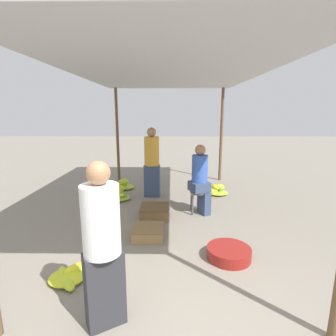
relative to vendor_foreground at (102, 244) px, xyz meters
The scene contains 16 objects.
canopy_post_back_left 5.43m from the vendor_foreground, 99.89° to the left, with size 0.08×0.08×2.59m, color brown.
canopy_post_back_right 5.72m from the vendor_foreground, 69.36° to the left, with size 0.08×0.08×2.59m, color brown.
canopy_tarp 3.21m from the vendor_foreground, 78.26° to the left, with size 3.34×5.87×0.04m, color #B2B2B7.
vendor_foreground is the anchor object (origin of this frame).
stool 3.04m from the vendor_foreground, 67.65° to the left, with size 0.34×0.34×0.44m.
vendor_seated 3.01m from the vendor_foreground, 67.26° to the left, with size 0.45×0.45×1.34m.
basin_black 1.92m from the vendor_foreground, 39.18° to the left, with size 0.59×0.59×0.15m.
banana_pile_left_0 1.85m from the vendor_foreground, 107.51° to the left, with size 0.40×0.43×0.19m.
banana_pile_left_1 4.49m from the vendor_foreground, 97.97° to the left, with size 0.52×0.45×0.27m.
banana_pile_left_2 3.64m from the vendor_foreground, 99.50° to the left, with size 0.55×0.48×0.34m.
banana_pile_left_3 1.14m from the vendor_foreground, 132.97° to the left, with size 0.44×0.54×0.14m.
banana_pile_right_0 4.33m from the vendor_foreground, 66.53° to the left, with size 0.47×0.41×0.25m.
banana_pile_right_1 4.68m from the vendor_foreground, 73.34° to the left, with size 0.44×0.48×0.17m.
crate_near 1.86m from the vendor_foreground, 81.83° to the left, with size 0.49×0.49×0.18m.
crate_mid 2.63m from the vendor_foreground, 83.38° to the left, with size 0.53×0.53×0.22m.
shopper_walking_mid 3.80m from the vendor_foreground, 87.66° to the left, with size 0.37×0.37×1.60m.
Camera 1 is at (0.06, -1.65, 1.93)m, focal length 28.00 mm.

